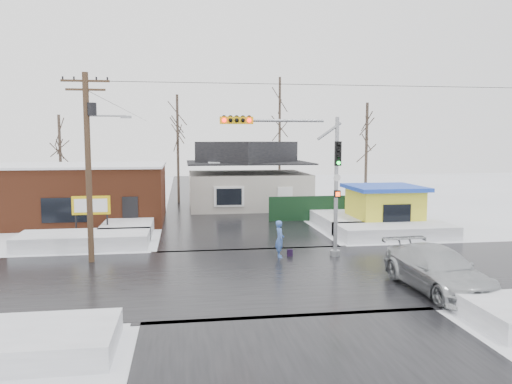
{
  "coord_description": "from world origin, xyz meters",
  "views": [
    {
      "loc": [
        -3.58,
        -20.95,
        5.89
      ],
      "look_at": [
        0.41,
        6.14,
        3.0
      ],
      "focal_mm": 35.0,
      "sensor_mm": 36.0,
      "label": 1
    }
  ],
  "objects": [
    {
      "name": "snowbank_nw",
      "position": [
        -9.0,
        7.0,
        0.4
      ],
      "size": [
        7.0,
        3.0,
        0.8
      ],
      "primitive_type": "cube",
      "color": "white",
      "rests_on": "ground"
    },
    {
      "name": "snowbank_ne",
      "position": [
        9.0,
        7.0,
        0.4
      ],
      "size": [
        7.0,
        3.0,
        0.8
      ],
      "primitive_type": "cube",
      "color": "white",
      "rests_on": "ground"
    },
    {
      "name": "kiosk",
      "position": [
        9.5,
        9.99,
        1.46
      ],
      "size": [
        4.6,
        4.6,
        2.88
      ],
      "color": "yellow",
      "rests_on": "ground"
    },
    {
      "name": "snowbank_nside_w",
      "position": [
        -7.0,
        12.0,
        0.4
      ],
      "size": [
        3.0,
        8.0,
        0.8
      ],
      "primitive_type": "cube",
      "color": "white",
      "rests_on": "ground"
    },
    {
      "name": "marquee_sign",
      "position": [
        -9.0,
        9.49,
        1.92
      ],
      "size": [
        2.2,
        0.21,
        2.55
      ],
      "color": "black",
      "rests_on": "ground"
    },
    {
      "name": "snowbank_nside_e",
      "position": [
        7.0,
        12.0,
        0.4
      ],
      "size": [
        3.0,
        8.0,
        0.8
      ],
      "primitive_type": "cube",
      "color": "white",
      "rests_on": "ground"
    },
    {
      "name": "traffic_signal",
      "position": [
        2.43,
        2.97,
        4.54
      ],
      "size": [
        6.05,
        0.68,
        7.0
      ],
      "color": "gray",
      "rests_on": "ground"
    },
    {
      "name": "ground",
      "position": [
        0.0,
        0.0,
        0.0
      ],
      "size": [
        120.0,
        120.0,
        0.0
      ],
      "primitive_type": "plane",
      "color": "white",
      "rests_on": "ground"
    },
    {
      "name": "house",
      "position": [
        2.0,
        22.0,
        2.62
      ],
      "size": [
        10.4,
        8.4,
        5.76
      ],
      "color": "beige",
      "rests_on": "ground"
    },
    {
      "name": "shopping_bag",
      "position": [
        1.71,
        3.22,
        0.17
      ],
      "size": [
        0.28,
        0.13,
        0.35
      ],
      "primitive_type": "cube",
      "rotation": [
        0.0,
        0.0,
        -0.02
      ],
      "color": "black",
      "rests_on": "ground"
    },
    {
      "name": "pedestrian",
      "position": [
        1.17,
        3.13,
        0.92
      ],
      "size": [
        0.47,
        0.69,
        1.85
      ],
      "primitive_type": "imported",
      "rotation": [
        0.0,
        0.0,
        1.53
      ],
      "color": "#456CC1",
      "rests_on": "ground"
    },
    {
      "name": "road_ew",
      "position": [
        0.0,
        0.0,
        0.01
      ],
      "size": [
        120.0,
        10.0,
        0.02
      ],
      "primitive_type": "cube",
      "color": "black",
      "rests_on": "ground"
    },
    {
      "name": "brick_building",
      "position": [
        -11.0,
        15.99,
        2.08
      ],
      "size": [
        12.2,
        8.2,
        4.12
      ],
      "color": "brown",
      "rests_on": "ground"
    },
    {
      "name": "tree_far_left",
      "position": [
        -4.0,
        26.0,
        7.95
      ],
      "size": [
        3.0,
        3.0,
        10.0
      ],
      "color": "#332821",
      "rests_on": "ground"
    },
    {
      "name": "road_ns",
      "position": [
        0.0,
        0.0,
        0.01
      ],
      "size": [
        10.0,
        120.0,
        0.02
      ],
      "primitive_type": "cube",
      "color": "black",
      "rests_on": "ground"
    },
    {
      "name": "tree_far_west",
      "position": [
        -14.0,
        24.0,
        6.36
      ],
      "size": [
        3.0,
        3.0,
        8.0
      ],
      "color": "#332821",
      "rests_on": "ground"
    },
    {
      "name": "utility_pole",
      "position": [
        -7.93,
        3.5,
        5.11
      ],
      "size": [
        3.15,
        0.44,
        9.0
      ],
      "color": "#382619",
      "rests_on": "ground"
    },
    {
      "name": "tree_far_mid",
      "position": [
        6.0,
        28.0,
        9.54
      ],
      "size": [
        3.0,
        3.0,
        12.0
      ],
      "color": "#332821",
      "rests_on": "ground"
    },
    {
      "name": "car",
      "position": [
        6.2,
        -3.17,
        0.83
      ],
      "size": [
        2.69,
        5.85,
        1.66
      ],
      "primitive_type": "imported",
      "rotation": [
        0.0,
        0.0,
        0.06
      ],
      "color": "#AEB2B5",
      "rests_on": "ground"
    },
    {
      "name": "fence",
      "position": [
        6.5,
        14.0,
        0.9
      ],
      "size": [
        8.0,
        0.12,
        1.8
      ],
      "primitive_type": "cube",
      "color": "black",
      "rests_on": "ground"
    },
    {
      "name": "tree_far_right",
      "position": [
        12.0,
        20.0,
        7.16
      ],
      "size": [
        3.0,
        3.0,
        9.0
      ],
      "color": "#332821",
      "rests_on": "ground"
    }
  ]
}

